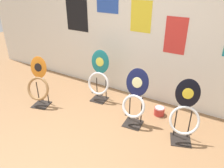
{
  "coord_description": "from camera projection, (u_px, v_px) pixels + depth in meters",
  "views": [
    {
      "loc": [
        1.43,
        -1.44,
        2.14
      ],
      "look_at": [
        -0.18,
        1.23,
        0.55
      ],
      "focal_mm": 35.0,
      "sensor_mm": 36.0,
      "label": 1
    }
  ],
  "objects": [
    {
      "name": "toilet_seat_display_teal_sax",
      "position": [
        99.0,
        78.0,
        3.94
      ],
      "size": [
        0.44,
        0.31,
        0.95
      ],
      "color": "black",
      "rests_on": "ground_plane"
    },
    {
      "name": "toilet_seat_display_navy_moon",
      "position": [
        135.0,
        100.0,
        3.29
      ],
      "size": [
        0.38,
        0.34,
        0.9
      ],
      "color": "black",
      "rests_on": "ground_plane"
    },
    {
      "name": "toilet_seat_display_jazz_black",
      "position": [
        185.0,
        113.0,
        2.93
      ],
      "size": [
        0.44,
        0.36,
        0.93
      ],
      "color": "black",
      "rests_on": "ground_plane"
    },
    {
      "name": "paint_can",
      "position": [
        159.0,
        111.0,
        3.66
      ],
      "size": [
        0.18,
        0.18,
        0.14
      ],
      "color": "red",
      "rests_on": "ground_plane"
    },
    {
      "name": "toilet_seat_display_orange_sun",
      "position": [
        38.0,
        85.0,
        3.79
      ],
      "size": [
        0.46,
        0.35,
        0.89
      ],
      "color": "black",
      "rests_on": "ground_plane"
    },
    {
      "name": "ground_plane",
      "position": [
        74.0,
        165.0,
        2.73
      ],
      "size": [
        14.0,
        14.0,
        0.0
      ],
      "primitive_type": "plane",
      "color": "#8E6642"
    },
    {
      "name": "wall_back",
      "position": [
        146.0,
        29.0,
        3.69
      ],
      "size": [
        8.0,
        0.07,
        2.6
      ],
      "color": "silver",
      "rests_on": "ground_plane"
    }
  ]
}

